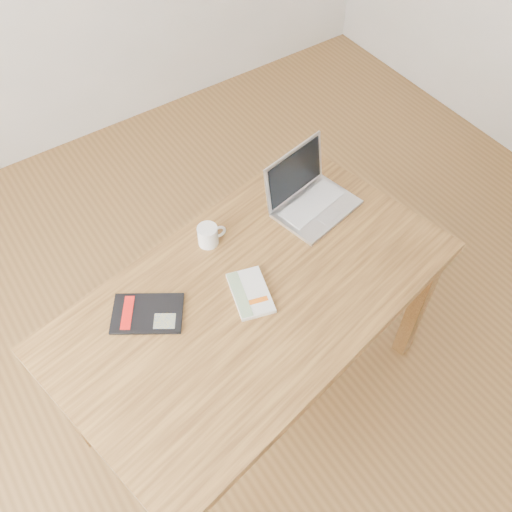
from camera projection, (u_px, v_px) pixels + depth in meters
room at (284, 134)px, 1.49m from camera, size 4.04×4.04×2.70m
desk at (254, 307)px, 1.98m from camera, size 1.50×1.04×0.75m
white_guidebook at (250, 293)px, 1.90m from camera, size 0.17×0.22×0.02m
black_guidebook at (147, 313)px, 1.85m from camera, size 0.27×0.25×0.01m
laptop at (309, 195)px, 2.13m from camera, size 0.34×0.30×0.21m
coffee_mug at (208, 235)px, 2.02m from camera, size 0.11×0.07×0.08m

